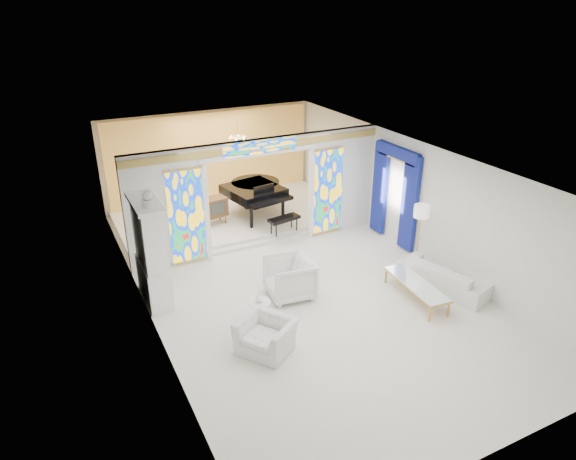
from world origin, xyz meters
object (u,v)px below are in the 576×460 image
armchair_left (266,336)px  sofa (444,276)px  armchair_right (290,278)px  grand_piano (256,190)px  tv_console (214,207)px  china_cabinet (151,253)px  coffee_table (416,284)px

armchair_left → sofa: size_ratio=0.47×
armchair_right → grand_piano: (1.09, 4.45, 0.48)m
grand_piano → tv_console: bearing=176.7°
armchair_left → grand_piano: size_ratio=0.33×
armchair_right → sofa: armchair_right is taller
armchair_left → sofa: bearing=58.6°
china_cabinet → armchair_left: bearing=-62.4°
china_cabinet → tv_console: china_cabinet is taller
armchair_left → sofa: armchair_left is taller
armchair_right → sofa: size_ratio=0.48×
china_cabinet → coffee_table: bearing=-26.7°
sofa → coffee_table: (-0.92, -0.10, 0.07)m
coffee_table → tv_console: tv_console is taller
armchair_left → china_cabinet: bearing=173.0°
armchair_left → coffee_table: 3.79m
china_cabinet → armchair_left: 3.28m
tv_console → china_cabinet: bearing=-140.0°
china_cabinet → sofa: (6.17, -2.54, -0.86)m
armchair_right → grand_piano: size_ratio=0.34×
armchair_left → grand_piano: 6.51m
sofa → china_cabinet: bearing=51.5°
armchair_left → tv_console: 5.95m
sofa → armchair_right: bearing=52.9°
sofa → coffee_table: bearing=79.9°
china_cabinet → tv_console: bearing=50.9°
sofa → tv_console: 6.70m
armchair_right → tv_console: size_ratio=1.29×
armchair_left → armchair_right: size_ratio=0.99×
coffee_table → tv_console: bearing=116.0°
china_cabinet → sofa: bearing=-22.4°
sofa → grand_piano: size_ratio=0.71×
armchair_right → sofa: bearing=76.6°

